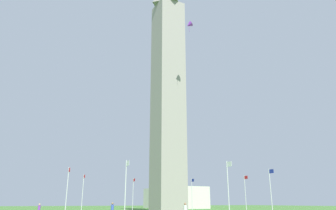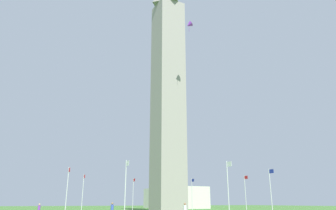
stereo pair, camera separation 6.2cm
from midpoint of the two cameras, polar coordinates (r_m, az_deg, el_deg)
obelisk_monument at (r=63.92m, az=-0.03°, el=3.45°), size 5.30×5.30×48.22m
flagpole_n at (r=44.70m, az=10.69°, el=-13.91°), size 1.12×0.14×7.16m
flagpole_ne at (r=56.89m, az=17.87°, el=-14.01°), size 1.12×0.14×7.16m
flagpole_e at (r=69.75m, az=13.64°, el=-14.75°), size 1.12×0.14×7.16m
flagpole_se at (r=77.00m, az=4.29°, el=-15.34°), size 1.12×0.14×7.16m
flagpole_s at (r=76.19m, az=-6.29°, el=-15.27°), size 1.12×0.14×7.16m
flagpole_sw at (r=67.58m, az=-15.01°, el=-14.60°), size 1.12×0.14×7.16m
flagpole_w at (r=54.21m, az=-17.60°, el=-13.92°), size 1.12×0.14×7.16m
flagpole_nw at (r=43.30m, az=-7.61°, el=-13.95°), size 1.12×0.14×7.16m
person_purple_shirt at (r=45.33m, az=-22.13°, el=-17.04°), size 0.32×0.32×1.61m
kite_purple_delta at (r=59.33m, az=3.76°, el=14.11°), size 1.42×1.59×2.05m
distant_building at (r=104.99m, az=1.08°, el=-16.28°), size 24.06×11.05×6.23m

